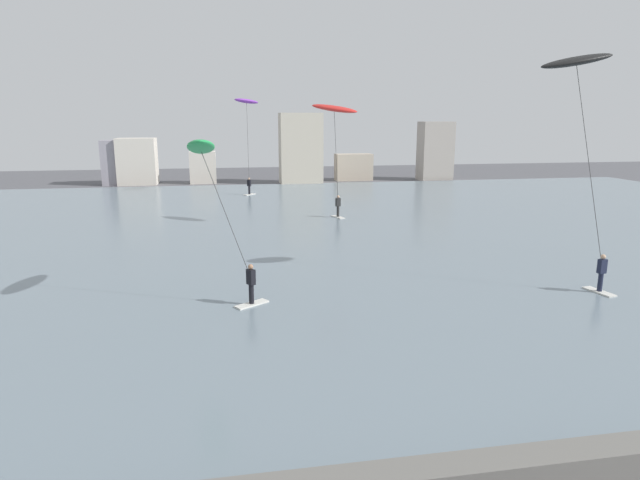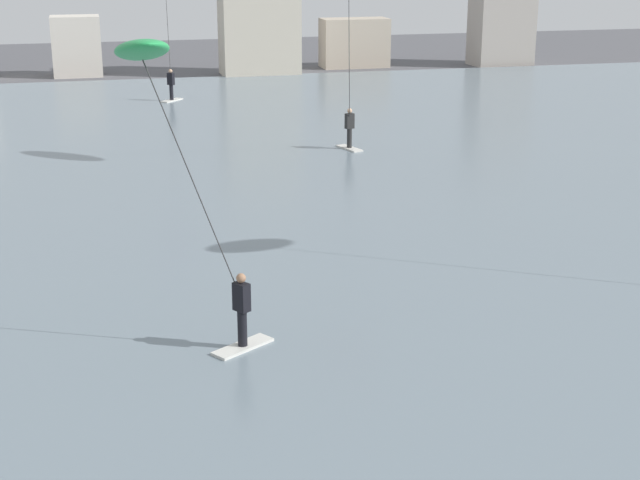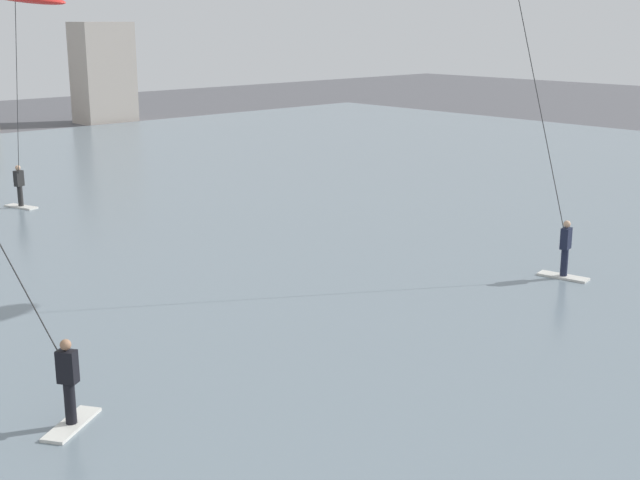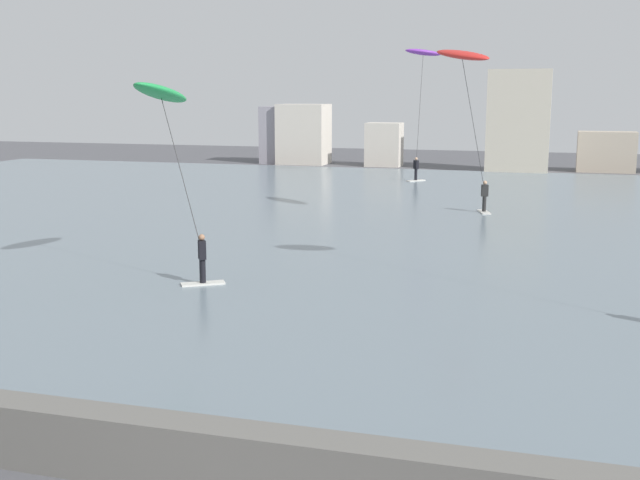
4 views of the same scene
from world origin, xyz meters
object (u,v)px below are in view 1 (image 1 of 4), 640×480
Objects in this scene: kitesurfer_red at (335,119)px; kitesurfer_black at (579,82)px; kitesurfer_purple at (247,113)px; kitesurfer_green at (206,160)px.

kitesurfer_black reaches higher than kitesurfer_red.
kitesurfer_black is 1.09× the size of kitesurfer_purple.
kitesurfer_purple reaches higher than kitesurfer_red.
kitesurfer_red is at bearing -74.83° from kitesurfer_purple.
kitesurfer_green is at bearing -179.62° from kitesurfer_black.
kitesurfer_red is 1.26× the size of kitesurfer_green.
kitesurfer_green is 15.75m from kitesurfer_black.
kitesurfer_red is at bearing 117.09° from kitesurfer_black.
kitesurfer_green is 0.71× the size of kitesurfer_purple.
kitesurfer_purple is (-4.88, 18.01, 0.57)m from kitesurfer_red.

